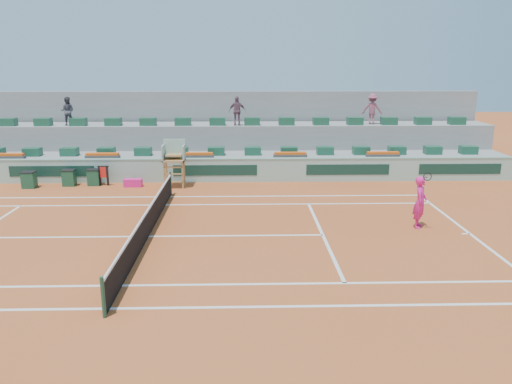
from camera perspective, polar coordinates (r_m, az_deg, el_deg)
The scene contains 20 objects.
ground at distance 18.70m, azimuth -12.20°, elevation -5.00°, with size 90.00×90.00×0.00m, color #A54920.
seating_tier_lower at distance 28.76m, azimuth -8.42°, elevation 3.35°, with size 36.00×4.00×1.20m, color gray.
seating_tier_upper at distance 30.19m, azimuth -8.12°, elevation 5.25°, with size 36.00×2.40×2.60m, color gray.
stadium_back_wall at distance 31.64m, azimuth -7.85°, elevation 7.34°, with size 36.00×0.40×4.40m, color gray.
player_bag at distance 26.14m, azimuth -13.88°, elevation 1.03°, with size 0.90×0.40×0.40m, color #F01F88.
spectator_left at distance 31.00m, azimuth -20.74°, elevation 8.64°, with size 0.79×0.62×1.63m, color #464551.
spectator_mid at distance 28.96m, azimuth -2.15°, elevation 9.24°, with size 0.97×0.40×1.66m, color #764F60.
spectator_right at distance 30.34m, azimuth 13.14°, elevation 9.22°, with size 1.14×0.66×1.77m, color #8E4758.
court_lines at distance 18.70m, azimuth -12.20°, elevation -4.99°, with size 23.89×11.09×0.01m.
tennis_net at distance 18.53m, azimuth -12.29°, elevation -3.47°, with size 0.10×11.97×1.10m.
advertising_hoarding at distance 26.61m, azimuth -8.93°, elevation 2.48°, with size 36.00×0.34×1.26m.
umpire_chair at distance 25.46m, azimuth -9.35°, elevation 4.00°, with size 1.10×0.90×2.40m.
seat_row_lower at distance 27.73m, azimuth -8.70°, elevation 4.64°, with size 32.90×0.60×0.44m.
seat_row_upper at distance 29.39m, azimuth -8.36°, elevation 7.98°, with size 32.90×0.60×0.44m.
flower_planters at distance 27.20m, azimuth -12.05°, elevation 4.10°, with size 26.80×0.36×0.28m.
drink_cooler_a at distance 26.96m, azimuth -18.02°, elevation 1.62°, with size 0.63×0.55×0.84m.
drink_cooler_b at distance 27.26m, azimuth -20.58°, elevation 1.54°, with size 0.63×0.55×0.84m.
drink_cooler_c at distance 27.58m, azimuth -24.51°, elevation 1.29°, with size 0.66×0.57×0.84m.
towel_rack at distance 26.70m, azimuth -17.04°, elevation 1.98°, with size 0.57×0.09×1.03m.
tennis_player at distance 20.00m, azimuth 18.24°, elevation -1.10°, with size 0.74×0.99×2.28m.
Camera 1 is at (3.50, -17.28, 6.22)m, focal length 35.00 mm.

